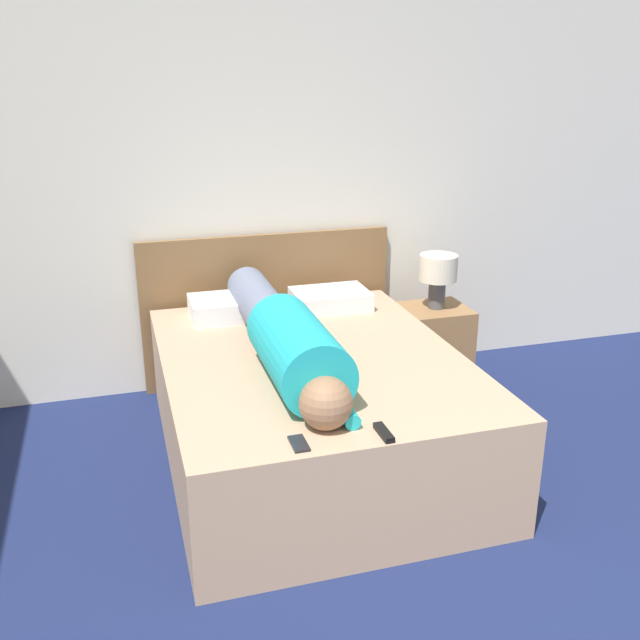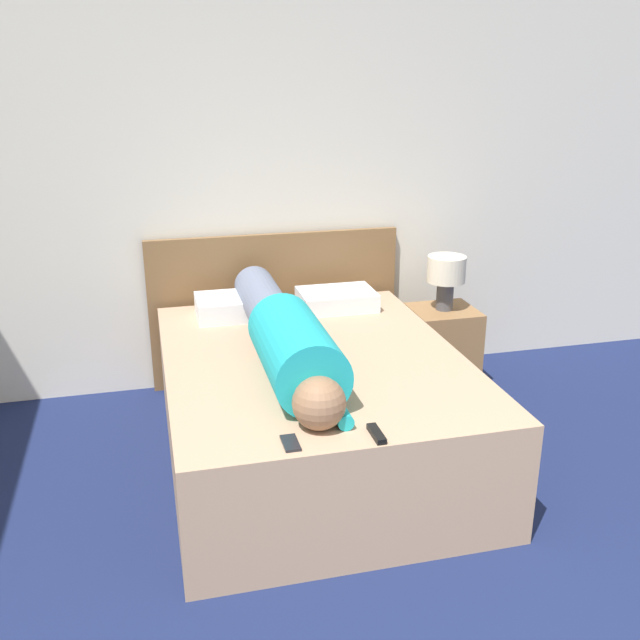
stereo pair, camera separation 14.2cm
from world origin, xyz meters
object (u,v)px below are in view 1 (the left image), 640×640
object	(u,v)px
bed	(312,407)
person_lying	(285,337)
table_lamp	(438,273)
pillow_near_headboard	(232,307)
cell_phone	(299,444)
nightstand	(434,346)
pillow_second	(330,299)
tv_remote	(384,433)

from	to	relation	value
bed	person_lying	size ratio (longest dim) A/B	1.08
table_lamp	pillow_near_headboard	size ratio (longest dim) A/B	0.72
bed	cell_phone	size ratio (longest dim) A/B	15.23
nightstand	pillow_second	xyz separation A→B (m)	(-0.71, 0.04, 0.38)
pillow_second	cell_phone	size ratio (longest dim) A/B	3.59
person_lying	bed	bearing A→B (deg)	25.67
nightstand	cell_phone	distance (m)	2.10
table_lamp	tv_remote	size ratio (longest dim) A/B	2.36
table_lamp	person_lying	bearing A→B (deg)	-147.34
nightstand	tv_remote	distance (m)	1.91
cell_phone	tv_remote	bearing A→B (deg)	-3.51
person_lying	tv_remote	xyz separation A→B (m)	(0.21, -0.83, -0.14)
nightstand	cell_phone	world-z (taller)	cell_phone
bed	pillow_second	size ratio (longest dim) A/B	4.24
bed	nightstand	bearing A→B (deg)	33.65
pillow_near_headboard	person_lying	bearing A→B (deg)	-80.37
bed	table_lamp	xyz separation A→B (m)	(1.04, 0.69, 0.48)
nightstand	pillow_second	distance (m)	0.81
nightstand	tv_remote	size ratio (longest dim) A/B	3.59
nightstand	cell_phone	xyz separation A→B (m)	(-1.35, -1.57, 0.33)
table_lamp	cell_phone	distance (m)	2.08
nightstand	pillow_near_headboard	world-z (taller)	pillow_near_headboard
tv_remote	cell_phone	bearing A→B (deg)	176.49
person_lying	pillow_near_headboard	xyz separation A→B (m)	(-0.14, 0.80, -0.09)
tv_remote	pillow_second	bearing A→B (deg)	80.35
bed	pillow_second	world-z (taller)	pillow_second
pillow_near_headboard	pillow_second	bearing A→B (deg)	0.00
person_lying	pillow_near_headboard	size ratio (longest dim) A/B	3.72
nightstand	tv_remote	xyz separation A→B (m)	(-0.99, -1.60, 0.34)
nightstand	pillow_second	bearing A→B (deg)	177.17
pillow_near_headboard	bed	bearing A→B (deg)	-67.86
pillow_near_headboard	tv_remote	size ratio (longest dim) A/B	3.28
person_lying	pillow_near_headboard	world-z (taller)	person_lying
bed	pillow_near_headboard	world-z (taller)	pillow_near_headboard
person_lying	pillow_near_headboard	bearing A→B (deg)	99.63
pillow_second	bed	bearing A→B (deg)	-114.20
bed	table_lamp	bearing A→B (deg)	33.65
table_lamp	pillow_near_headboard	world-z (taller)	table_lamp
table_lamp	person_lying	xyz separation A→B (m)	(-1.20, -0.77, -0.03)
bed	tv_remote	distance (m)	0.96
cell_phone	pillow_second	bearing A→B (deg)	68.53
bed	pillow_second	distance (m)	0.87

